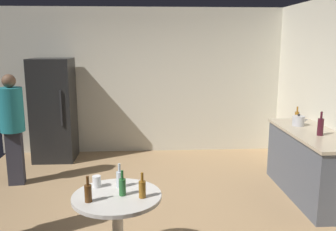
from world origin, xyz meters
name	(u,v)px	position (x,y,z in m)	size (l,w,h in m)	color
ground_plane	(143,216)	(0.00, 0.00, -0.05)	(5.20, 5.20, 0.10)	#9E7C56
wall_back	(143,81)	(0.00, 2.63, 1.35)	(5.32, 0.06, 2.70)	beige
refrigerator	(54,110)	(-1.57, 2.20, 0.90)	(0.70, 0.68, 1.80)	black
kitchen_counter	(311,164)	(2.28, 0.36, 0.45)	(0.64, 1.76, 0.90)	#4C515B
kettle	(299,121)	(2.23, 0.74, 0.97)	(0.24, 0.17, 0.18)	#B2B2B7
wine_bottle_on_counter	(320,126)	(2.28, 0.18, 1.02)	(0.08, 0.08, 0.31)	#3F141E
beer_bottle_on_counter	(297,116)	(2.31, 1.00, 0.98)	(0.06, 0.06, 0.23)	#8C5919
foreground_table	(117,206)	(-0.21, -1.14, 0.63)	(0.80, 0.80, 0.73)	beige
beer_bottle_amber	(142,188)	(0.02, -1.21, 0.82)	(0.06, 0.06, 0.23)	#8C5919
beer_bottle_brown	(88,193)	(-0.44, -1.27, 0.82)	(0.06, 0.06, 0.23)	#593314
beer_bottle_green	(122,186)	(-0.16, -1.15, 0.82)	(0.06, 0.06, 0.23)	#26662D
beer_bottle_clear	(120,179)	(-0.19, -0.96, 0.82)	(0.06, 0.06, 0.23)	silver
plastic_cup_white	(97,182)	(-0.41, -0.95, 0.79)	(0.08, 0.08, 0.11)	white
person_in_teal_shirt	(12,121)	(-1.87, 1.03, 0.95)	(0.38, 0.38, 1.63)	#2D2D38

